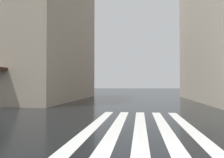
# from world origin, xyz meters

# --- Properties ---
(zebra_crossing) EXTENTS (13.00, 4.50, 0.01)m
(zebra_crossing) POSITION_xyz_m (4.00, 0.71, 0.00)
(zebra_crossing) COLOR silver
(zebra_crossing) RESTS_ON ground_plane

